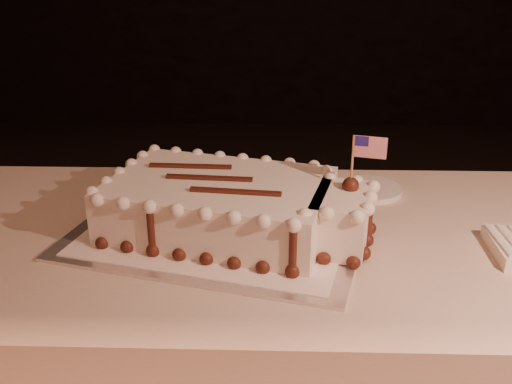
{
  "coord_description": "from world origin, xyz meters",
  "views": [
    {
      "loc": [
        -0.17,
        -0.53,
        1.33
      ],
      "look_at": [
        -0.2,
        0.61,
        0.85
      ],
      "focal_mm": 40.0,
      "sensor_mm": 36.0,
      "label": 1
    }
  ],
  "objects_px": {
    "sheet_cake": "(234,206)",
    "banquet_table": "(339,369)",
    "side_plate": "(370,189)",
    "cake_board": "(220,229)"
  },
  "relations": [
    {
      "from": "banquet_table",
      "to": "sheet_cake",
      "type": "relative_size",
      "value": 3.89
    },
    {
      "from": "banquet_table",
      "to": "cake_board",
      "type": "height_order",
      "value": "cake_board"
    },
    {
      "from": "cake_board",
      "to": "side_plate",
      "type": "height_order",
      "value": "side_plate"
    },
    {
      "from": "banquet_table",
      "to": "sheet_cake",
      "type": "height_order",
      "value": "sheet_cake"
    },
    {
      "from": "sheet_cake",
      "to": "side_plate",
      "type": "distance_m",
      "value": 0.42
    },
    {
      "from": "sheet_cake",
      "to": "banquet_table",
      "type": "bearing_deg",
      "value": -0.36
    },
    {
      "from": "banquet_table",
      "to": "cake_board",
      "type": "xyz_separation_m",
      "value": [
        -0.28,
        0.01,
        0.38
      ]
    },
    {
      "from": "side_plate",
      "to": "sheet_cake",
      "type": "bearing_deg",
      "value": -144.3
    },
    {
      "from": "banquet_table",
      "to": "side_plate",
      "type": "distance_m",
      "value": 0.46
    },
    {
      "from": "cake_board",
      "to": "sheet_cake",
      "type": "xyz_separation_m",
      "value": [
        0.03,
        -0.01,
        0.06
      ]
    }
  ]
}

